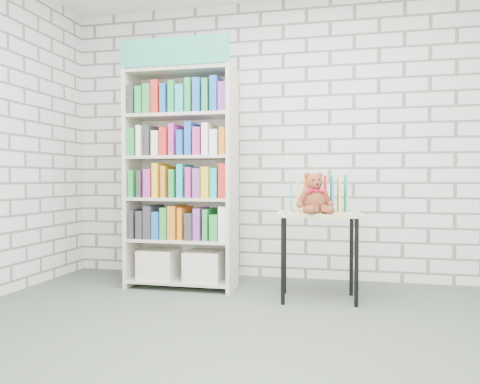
# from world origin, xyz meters

# --- Properties ---
(ground) EXTENTS (4.50, 4.50, 0.00)m
(ground) POSITION_xyz_m (0.00, 0.00, 0.00)
(ground) COLOR #444F42
(ground) RESTS_ON ground
(room_shell) EXTENTS (4.52, 4.02, 2.81)m
(room_shell) POSITION_xyz_m (0.00, 0.00, 1.78)
(room_shell) COLOR silver
(room_shell) RESTS_ON ground
(bookshelf) EXTENTS (1.00, 0.39, 2.25)m
(bookshelf) POSITION_xyz_m (-0.85, 1.36, 1.02)
(bookshelf) COLOR beige
(bookshelf) RESTS_ON ground
(display_table) EXTENTS (0.72, 0.53, 0.73)m
(display_table) POSITION_xyz_m (0.41, 1.18, 0.63)
(display_table) COLOR tan
(display_table) RESTS_ON ground
(table_books) EXTENTS (0.49, 0.25, 0.28)m
(table_books) POSITION_xyz_m (0.40, 1.29, 0.87)
(table_books) COLOR #29B49C
(table_books) RESTS_ON display_table
(teddy_bear) EXTENTS (0.31, 0.30, 0.33)m
(teddy_bear) POSITION_xyz_m (0.38, 1.07, 0.86)
(teddy_bear) COLOR brown
(teddy_bear) RESTS_ON display_table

